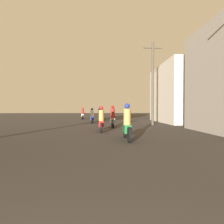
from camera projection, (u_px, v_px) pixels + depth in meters
name	position (u px, v px, depth m)	size (l,w,h in m)	color
motorcycle_green	(127.00, 125.00, 7.77)	(0.60, 1.95, 1.63)	black
motorcycle_red	(101.00, 121.00, 10.89)	(0.60, 2.08, 1.56)	black
motorcycle_silver	(113.00, 119.00, 13.14)	(0.60, 1.90, 1.65)	black
motorcycle_blue	(92.00, 117.00, 17.17)	(0.60, 2.06, 1.48)	black
motorcycle_yellow	(100.00, 115.00, 19.57)	(0.60, 1.94, 1.66)	black
motorcycle_white	(83.00, 115.00, 23.53)	(0.60, 1.95, 1.58)	black
building_right_far	(180.00, 94.00, 18.28)	(4.41, 7.37, 5.92)	beige
utility_pole_far	(153.00, 82.00, 14.77)	(1.60, 0.20, 7.04)	#4C4238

